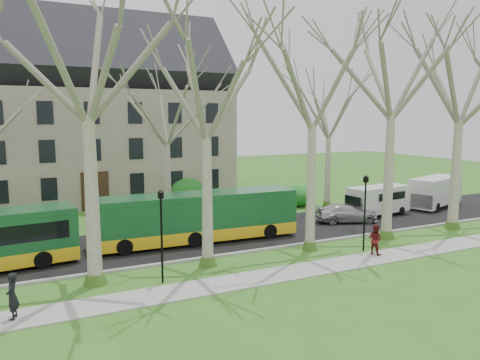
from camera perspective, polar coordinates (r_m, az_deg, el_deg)
name	(u,v)px	position (r m, az deg, el deg)	size (l,w,h in m)	color
ground	(264,260)	(25.77, 3.00, -9.67)	(120.00, 120.00, 0.00)	#336A1E
sidewalk	(289,273)	(23.72, 5.99, -11.19)	(70.00, 2.00, 0.06)	gray
road	(223,236)	(30.50, -2.06, -6.83)	(80.00, 8.00, 0.06)	black
curb	(252,251)	(27.01, 1.44, -8.68)	(80.00, 0.25, 0.14)	#A5A39E
building	(82,112)	(45.86, -18.75, 7.80)	(26.50, 12.20, 16.00)	gray
tree_row_verge	(263,130)	(24.86, 2.78, 6.11)	(49.00, 7.00, 14.00)	gray
tree_row_far	(175,140)	(34.21, -7.93, 4.82)	(33.00, 7.00, 12.00)	gray
lamp_row	(274,217)	(24.27, 4.19, -4.49)	(36.22, 0.22, 4.30)	black
hedges	(122,205)	(36.83, -14.19, -2.98)	(30.60, 8.60, 2.00)	#1C6322
bus_follow	(198,217)	(28.91, -5.11, -4.46)	(12.39, 2.58, 3.10)	#175129
sedan	(346,213)	(35.02, 12.85, -3.96)	(1.84, 4.52, 1.31)	#A9A9AE
van_a	(378,201)	(37.91, 16.49, -2.45)	(5.21, 1.90, 2.28)	silver
van_b	(436,192)	(42.98, 22.74, -1.38)	(5.82, 2.12, 2.54)	silver
pedestrian_a	(12,296)	(20.20, -26.02, -12.58)	(0.66, 0.43, 1.81)	black
pedestrian_b	(375,239)	(27.35, 16.14, -6.97)	(0.82, 0.64, 1.69)	#5A1417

